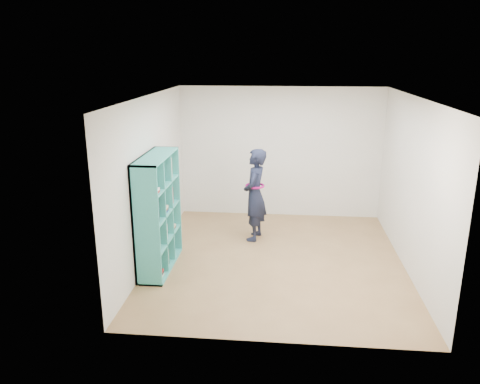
# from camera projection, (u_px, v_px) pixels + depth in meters

# --- Properties ---
(floor) EXTENTS (4.50, 4.50, 0.00)m
(floor) POSITION_uv_depth(u_px,v_px,m) (276.00, 260.00, 7.55)
(floor) COLOR olive
(floor) RESTS_ON ground
(ceiling) EXTENTS (4.50, 4.50, 0.00)m
(ceiling) POSITION_uv_depth(u_px,v_px,m) (280.00, 97.00, 6.81)
(ceiling) COLOR white
(ceiling) RESTS_ON wall_back
(wall_left) EXTENTS (0.02, 4.50, 2.60)m
(wall_left) POSITION_uv_depth(u_px,v_px,m) (151.00, 179.00, 7.37)
(wall_left) COLOR silver
(wall_left) RESTS_ON floor
(wall_right) EXTENTS (0.02, 4.50, 2.60)m
(wall_right) POSITION_uv_depth(u_px,v_px,m) (412.00, 186.00, 6.99)
(wall_right) COLOR silver
(wall_right) RESTS_ON floor
(wall_back) EXTENTS (4.00, 0.02, 2.60)m
(wall_back) POSITION_uv_depth(u_px,v_px,m) (280.00, 153.00, 9.33)
(wall_back) COLOR silver
(wall_back) RESTS_ON floor
(wall_front) EXTENTS (4.00, 0.02, 2.60)m
(wall_front) POSITION_uv_depth(u_px,v_px,m) (274.00, 238.00, 5.03)
(wall_front) COLOR silver
(wall_front) RESTS_ON floor
(bookshelf) EXTENTS (0.39, 1.33, 1.78)m
(bookshelf) POSITION_uv_depth(u_px,v_px,m) (156.00, 215.00, 7.08)
(bookshelf) COLOR teal
(bookshelf) RESTS_ON floor
(person) EXTENTS (0.48, 0.65, 1.64)m
(person) POSITION_uv_depth(u_px,v_px,m) (255.00, 195.00, 8.20)
(person) COLOR black
(person) RESTS_ON floor
(smartphone) EXTENTS (0.02, 0.10, 0.12)m
(smartphone) POSITION_uv_depth(u_px,v_px,m) (248.00, 187.00, 8.30)
(smartphone) COLOR silver
(smartphone) RESTS_ON person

